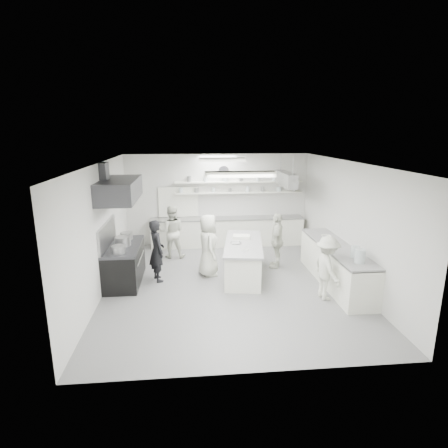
{
  "coord_description": "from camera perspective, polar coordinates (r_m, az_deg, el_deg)",
  "views": [
    {
      "loc": [
        -0.94,
        -8.43,
        3.7
      ],
      "look_at": [
        -0.07,
        0.6,
        1.39
      ],
      "focal_mm": 29.24,
      "sensor_mm": 36.0,
      "label": 1
    }
  ],
  "objects": [
    {
      "name": "light_fixture_rear",
      "position": [
        10.3,
        -0.28,
        10.03
      ],
      "size": [
        1.3,
        0.25,
        0.1
      ],
      "primitive_type": "cube",
      "color": "white",
      "rests_on": "ceiling"
    },
    {
      "name": "wall_front",
      "position": [
        5.48,
        4.89,
        -9.45
      ],
      "size": [
        6.0,
        0.04,
        3.0
      ],
      "primitive_type": "cube",
      "color": "silver",
      "rests_on": "floor"
    },
    {
      "name": "back_counter",
      "position": [
        12.14,
        0.54,
        -1.22
      ],
      "size": [
        5.0,
        0.6,
        0.92
      ],
      "primitive_type": "cube",
      "color": "white",
      "rests_on": "floor"
    },
    {
      "name": "bowl_island_b",
      "position": [
        8.9,
        3.31,
        -4.22
      ],
      "size": [
        0.21,
        0.21,
        0.06
      ],
      "primitive_type": "imported",
      "rotation": [
        0.0,
        0.0,
        0.08
      ],
      "color": "white",
      "rests_on": "prep_island"
    },
    {
      "name": "shelf_upper",
      "position": [
        12.02,
        2.38,
        6.6
      ],
      "size": [
        4.2,
        0.26,
        0.04
      ],
      "primitive_type": "cube",
      "color": "white",
      "rests_on": "wall_back"
    },
    {
      "name": "cook_right",
      "position": [
        8.54,
        15.82,
        -6.64
      ],
      "size": [
        0.65,
        1.0,
        1.46
      ],
      "primitive_type": "imported",
      "rotation": [
        0.0,
        0.0,
        1.69
      ],
      "color": "silver",
      "rests_on": "floor"
    },
    {
      "name": "stove_pot",
      "position": [
        9.34,
        -15.55,
        -2.76
      ],
      "size": [
        0.39,
        0.39,
        0.28
      ],
      "primitive_type": "cylinder",
      "color": "#9C9D9E",
      "rests_on": "stove"
    },
    {
      "name": "stove",
      "position": [
        9.55,
        -15.28,
        -6.15
      ],
      "size": [
        0.8,
        1.8,
        0.9
      ],
      "primitive_type": "cube",
      "color": "black",
      "rests_on": "floor"
    },
    {
      "name": "wall_clock",
      "position": [
        12.01,
        -0.05,
        8.29
      ],
      "size": [
        0.32,
        0.05,
        0.32
      ],
      "primitive_type": "cylinder",
      "rotation": [
        1.57,
        0.0,
        0.0
      ],
      "color": "white",
      "rests_on": "wall_back"
    },
    {
      "name": "wall_right",
      "position": [
        9.56,
        18.98,
        0.17
      ],
      "size": [
        0.04,
        7.0,
        3.0
      ],
      "primitive_type": "cube",
      "color": "silver",
      "rests_on": "floor"
    },
    {
      "name": "pot_rack",
      "position": [
        11.31,
        9.66,
        6.95
      ],
      "size": [
        0.3,
        1.6,
        0.4
      ],
      "primitive_type": "cube",
      "color": "#9C9D9E",
      "rests_on": "ceiling"
    },
    {
      "name": "light_fixture_front",
      "position": [
        6.74,
        2.55,
        7.79
      ],
      "size": [
        1.3,
        0.25,
        0.1
      ],
      "primitive_type": "cube",
      "color": "white",
      "rests_on": "ceiling"
    },
    {
      "name": "floor",
      "position": [
        9.26,
        0.78,
        -9.36
      ],
      "size": [
        6.0,
        7.0,
        0.02
      ],
      "primitive_type": "cube",
      "color": "gray",
      "rests_on": "ground"
    },
    {
      "name": "pass_through_window",
      "position": [
        12.13,
        -7.14,
        3.46
      ],
      "size": [
        1.3,
        0.04,
        1.0
      ],
      "primitive_type": "cube",
      "color": "black",
      "rests_on": "wall_back"
    },
    {
      "name": "right_counter",
      "position": [
        9.54,
        17.05,
        -6.18
      ],
      "size": [
        0.74,
        3.3,
        0.94
      ],
      "primitive_type": "cube",
      "color": "white",
      "rests_on": "floor"
    },
    {
      "name": "cook_island_left",
      "position": [
        9.54,
        -2.48,
        -3.34
      ],
      "size": [
        0.61,
        0.86,
        1.64
      ],
      "primitive_type": "imported",
      "rotation": [
        0.0,
        0.0,
        1.69
      ],
      "color": "silver",
      "rests_on": "floor"
    },
    {
      "name": "cook_island_right",
      "position": [
        10.19,
        8.27,
        -2.58
      ],
      "size": [
        0.66,
        0.98,
        1.55
      ],
      "primitive_type": "imported",
      "rotation": [
        0.0,
        0.0,
        -1.92
      ],
      "color": "silver",
      "rests_on": "floor"
    },
    {
      "name": "bowl_right",
      "position": [
        10.12,
        15.7,
        -1.93
      ],
      "size": [
        0.26,
        0.26,
        0.06
      ],
      "primitive_type": "imported",
      "rotation": [
        0.0,
        0.0,
        -0.05
      ],
      "color": "white",
      "rests_on": "right_counter"
    },
    {
      "name": "cook_back",
      "position": [
        10.99,
        -8.18,
        -1.21
      ],
      "size": [
        0.81,
        0.65,
        1.59
      ],
      "primitive_type": "imported",
      "rotation": [
        0.0,
        0.0,
        -3.21
      ],
      "color": "silver",
      "rests_on": "floor"
    },
    {
      "name": "wall_back",
      "position": [
        12.17,
        -1.0,
        3.84
      ],
      "size": [
        6.0,
        0.04,
        3.0
      ],
      "primitive_type": "cube",
      "color": "silver",
      "rests_on": "floor"
    },
    {
      "name": "shelf_lower",
      "position": [
        12.07,
        2.37,
        4.95
      ],
      "size": [
        4.2,
        0.26,
        0.04
      ],
      "primitive_type": "cube",
      "color": "white",
      "rests_on": "wall_back"
    },
    {
      "name": "wall_left",
      "position": [
        8.95,
        -18.65,
        -0.72
      ],
      "size": [
        0.04,
        7.0,
        3.0
      ],
      "primitive_type": "cube",
      "color": "silver",
      "rests_on": "floor"
    },
    {
      "name": "prep_island",
      "position": [
        9.63,
        3.04,
        -5.62
      ],
      "size": [
        1.21,
        2.42,
        0.85
      ],
      "primitive_type": "cube",
      "rotation": [
        0.0,
        0.0,
        -0.16
      ],
      "color": "white",
      "rests_on": "floor"
    },
    {
      "name": "ceiling",
      "position": [
        8.51,
        0.85,
        9.62
      ],
      "size": [
        6.0,
        7.0,
        0.02
      ],
      "primitive_type": "cube",
      "color": "white",
      "rests_on": "wall_back"
    },
    {
      "name": "cook_stove",
      "position": [
        9.34,
        -10.46,
        -4.13
      ],
      "size": [
        0.56,
        0.67,
        1.58
      ],
      "primitive_type": "imported",
      "rotation": [
        0.0,
        0.0,
        1.94
      ],
      "color": "black",
      "rests_on": "floor"
    },
    {
      "name": "bowl_island_a",
      "position": [
        9.43,
        1.87,
        -3.09
      ],
      "size": [
        0.3,
        0.3,
        0.07
      ],
      "primitive_type": "imported",
      "rotation": [
        0.0,
        0.0,
        0.06
      ],
      "color": "#9C9D9E",
      "rests_on": "prep_island"
    },
    {
      "name": "exhaust_hood",
      "position": [
        9.09,
        -16.06,
        5.17
      ],
      "size": [
        0.85,
        2.0,
        0.5
      ],
      "primitive_type": "cube",
      "color": "#3A3A3F",
      "rests_on": "wall_left"
    }
  ]
}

